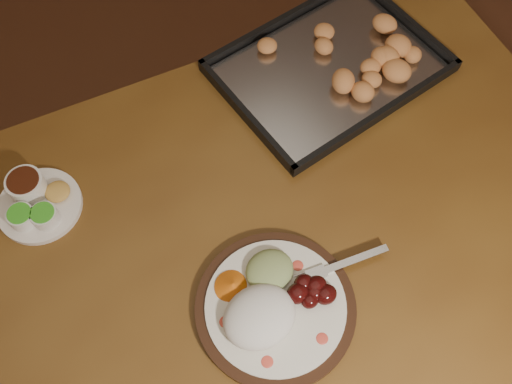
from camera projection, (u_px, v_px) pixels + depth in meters
ground at (193, 305)px, 1.80m from camera, size 4.00×4.00×0.00m
dining_table at (246, 258)px, 1.18m from camera, size 1.60×1.08×0.75m
dinner_plate at (272, 305)px, 1.01m from camera, size 0.38×0.29×0.07m
condiment_saucer at (35, 201)px, 1.11m from camera, size 0.17×0.17×0.06m
baking_tray at (329, 66)px, 1.28m from camera, size 0.50×0.38×0.05m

